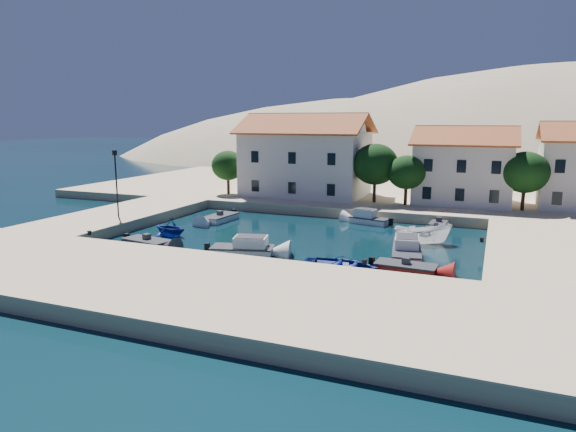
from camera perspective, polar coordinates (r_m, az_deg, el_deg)
The scene contains 21 objects.
ground at distance 35.21m, azimuth -4.68°, elevation -5.91°, with size 400.00×400.00×0.00m, color black.
quay_south at distance 30.08m, azimuth -9.89°, elevation -7.97°, with size 52.00×12.00×1.00m, color #CDB18C.
quay_east at distance 41.50m, azimuth 28.73°, elevation -3.94°, with size 11.00×20.00×1.00m, color #CDB18C.
quay_west at distance 53.61m, azimuth -18.13°, elevation -0.09°, with size 8.00×20.00×1.00m, color #CDB18C.
quay_north at distance 70.01m, azimuth 10.99°, elevation 2.67°, with size 80.00×36.00×1.00m, color #CDB18C.
hills at distance 157.37m, azimuth 23.58°, elevation -2.47°, with size 254.00×176.00×99.00m.
building_left at distance 61.99m, azimuth 2.00°, elevation 6.90°, with size 14.70×9.45×9.70m.
building_mid at distance 59.35m, azimuth 18.96°, elevation 5.47°, with size 10.50×8.40×8.30m.
trees at distance 56.80m, azimuth 11.14°, elevation 5.24°, with size 37.30×5.30×6.45m.
lamppost at distance 50.54m, azimuth -18.56°, elevation 4.14°, with size 0.35×0.25×6.22m.
bollards at distance 37.24m, azimuth 1.84°, elevation -3.12°, with size 29.36×9.56×0.30m.
motorboat_grey_sw at distance 42.61m, azimuth -15.39°, elevation -2.92°, with size 4.28×2.46×1.25m.
cabin_cruiser_south at distance 38.85m, azimuth -5.08°, elevation -3.60°, with size 5.02×3.10×1.60m.
rowboat_south at distance 34.91m, azimuth 5.84°, elevation -6.08°, with size 3.67×5.14×1.06m, color navy.
motorboat_red_se at distance 35.12m, azimuth 12.95°, elevation -5.70°, with size 4.10×2.04×1.25m.
cabin_cruiser_east at distance 38.96m, azimuth 13.04°, elevation -3.80°, with size 2.85×5.32×1.60m.
boat_east at distance 43.41m, azimuth 14.71°, elevation -3.04°, with size 1.78×4.72×1.82m, color white.
motorboat_white_ne at distance 50.09m, azimuth 16.41°, elevation -0.96°, with size 1.59×3.22×1.25m.
rowboat_west at distance 46.18m, azimuth -12.94°, elevation -2.14°, with size 2.95×3.42×1.80m, color navy.
motorboat_white_west at distance 51.81m, azimuth -7.55°, elevation -0.24°, with size 2.25×4.49×1.25m.
cabin_cruiser_north at distance 50.63m, azimuth 9.05°, elevation -0.33°, with size 4.09×2.43×1.60m.
Camera 1 is at (15.33, -30.06, 10.05)m, focal length 32.00 mm.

